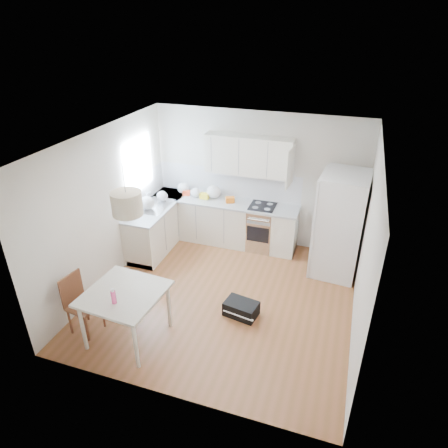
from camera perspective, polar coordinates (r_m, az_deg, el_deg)
name	(u,v)px	position (r m, az deg, el deg)	size (l,w,h in m)	color
floor	(224,297)	(6.90, -0.04, -10.33)	(4.20, 4.20, 0.00)	brown
ceiling	(224,141)	(5.65, -0.04, 11.75)	(4.20, 4.20, 0.00)	white
wall_back	(257,179)	(8.00, 4.78, 6.37)	(4.20, 4.20, 0.00)	beige
wall_left	(106,208)	(7.04, -16.48, 2.18)	(4.20, 4.20, 0.00)	beige
wall_right	(366,249)	(5.93, 19.63, -3.43)	(4.20, 4.20, 0.00)	beige
window_glassblock	(138,164)	(7.78, -12.15, 8.35)	(0.02, 1.00, 1.00)	#BFE0F9
cabinets_back	(224,222)	(8.26, -0.02, 0.27)	(3.00, 0.60, 0.88)	silver
cabinets_left	(159,226)	(8.20, -9.33, -0.35)	(0.60, 1.80, 0.88)	silver
counter_back	(224,202)	(8.06, -0.02, 3.17)	(3.02, 0.64, 0.04)	#A5A8AA
counter_left	(157,206)	(8.00, -9.58, 2.56)	(0.64, 1.82, 0.04)	#A5A8AA
backsplash_back	(228,182)	(8.19, 0.64, 5.95)	(3.00, 0.01, 0.58)	white
backsplash_left	(142,190)	(8.01, -11.63, 4.83)	(0.01, 1.80, 0.58)	white
upper_cabinets	(249,156)	(7.71, 3.54, 9.73)	(1.70, 0.32, 0.75)	silver
range_oven	(261,228)	(8.07, 5.38, -0.57)	(0.50, 0.61, 0.88)	silver
sink	(156,206)	(7.95, -9.76, 2.51)	(0.50, 0.80, 0.16)	silver
refrigerator	(341,225)	(7.38, 16.34, -0.08)	(0.90, 0.95, 1.90)	white
dining_table	(125,298)	(5.87, -14.01, -10.18)	(1.11, 1.11, 0.82)	#BDB4A1
dining_chair	(84,305)	(6.33, -19.37, -10.87)	(0.40, 0.40, 0.94)	#522C18
drink_bottle	(113,296)	(5.59, -15.52, -9.88)	(0.07, 0.07, 0.23)	#D93C74
gym_bag	(241,309)	(6.48, 2.47, -11.98)	(0.51, 0.34, 0.24)	black
pendant_lamp	(127,203)	(5.10, -13.71, 2.87)	(0.39, 0.39, 0.30)	beige
grocery_bag_a	(183,188)	(8.41, -5.84, 5.12)	(0.26, 0.22, 0.23)	white
grocery_bag_b	(196,193)	(8.21, -4.04, 4.50)	(0.22, 0.19, 0.20)	white
grocery_bag_c	(214,192)	(8.15, -1.48, 4.62)	(0.30, 0.25, 0.27)	white
grocery_bag_d	(162,196)	(8.13, -8.83, 3.98)	(0.23, 0.19, 0.20)	white
grocery_bag_e	(147,203)	(7.80, -10.89, 2.99)	(0.29, 0.25, 0.26)	white
snack_orange	(230,200)	(7.97, 0.87, 3.47)	(0.17, 0.11, 0.12)	orange
snack_yellow	(204,196)	(8.14, -2.82, 4.01)	(0.17, 0.11, 0.12)	yellow
snack_red	(186,193)	(8.33, -5.39, 4.41)	(0.15, 0.09, 0.10)	red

